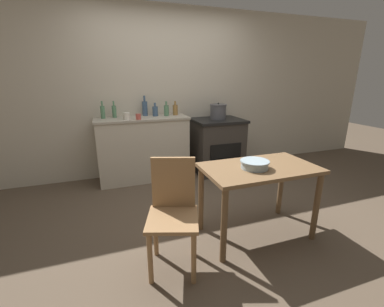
{
  "coord_description": "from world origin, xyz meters",
  "views": [
    {
      "loc": [
        -1.01,
        -2.48,
        1.55
      ],
      "look_at": [
        0.0,
        0.38,
        0.62
      ],
      "focal_mm": 24.0,
      "sensor_mm": 36.0,
      "label": 1
    }
  ],
  "objects_px": {
    "work_table": "(259,178)",
    "mixing_bowl_large": "(255,164)",
    "bottle_center_right": "(103,112)",
    "stock_pot": "(218,112)",
    "cup_right": "(138,117)",
    "chair": "(173,211)",
    "bottle_mid_left": "(114,111)",
    "flour_sack": "(227,171)",
    "stove": "(217,145)",
    "bottle_left": "(166,110)",
    "bottle_center_left": "(175,110)",
    "bottle_center": "(155,111)",
    "cup_mid_right": "(127,116)",
    "bottle_far_left": "(145,108)"
  },
  "relations": [
    {
      "from": "bottle_center",
      "to": "bottle_center_right",
      "type": "height_order",
      "value": "bottle_center_right"
    },
    {
      "from": "flour_sack",
      "to": "mixing_bowl_large",
      "type": "relative_size",
      "value": 1.18
    },
    {
      "from": "mixing_bowl_large",
      "to": "work_table",
      "type": "bearing_deg",
      "value": 17.5
    },
    {
      "from": "cup_right",
      "to": "chair",
      "type": "bearing_deg",
      "value": -90.33
    },
    {
      "from": "bottle_center_right",
      "to": "bottle_center_left",
      "type": "bearing_deg",
      "value": -0.45
    },
    {
      "from": "mixing_bowl_large",
      "to": "bottle_mid_left",
      "type": "height_order",
      "value": "bottle_mid_left"
    },
    {
      "from": "work_table",
      "to": "flour_sack",
      "type": "distance_m",
      "value": 1.46
    },
    {
      "from": "mixing_bowl_large",
      "to": "bottle_far_left",
      "type": "bearing_deg",
      "value": 107.87
    },
    {
      "from": "mixing_bowl_large",
      "to": "bottle_mid_left",
      "type": "distance_m",
      "value": 2.29
    },
    {
      "from": "flour_sack",
      "to": "cup_mid_right",
      "type": "distance_m",
      "value": 1.68
    },
    {
      "from": "chair",
      "to": "mixing_bowl_large",
      "type": "relative_size",
      "value": 3.43
    },
    {
      "from": "mixing_bowl_large",
      "to": "stove",
      "type": "bearing_deg",
      "value": 75.43
    },
    {
      "from": "cup_mid_right",
      "to": "bottle_mid_left",
      "type": "bearing_deg",
      "value": 121.26
    },
    {
      "from": "stock_pot",
      "to": "cup_right",
      "type": "bearing_deg",
      "value": -174.09
    },
    {
      "from": "work_table",
      "to": "bottle_center_left",
      "type": "xyz_separation_m",
      "value": [
        -0.27,
        1.92,
        0.43
      ]
    },
    {
      "from": "stove",
      "to": "bottle_left",
      "type": "bearing_deg",
      "value": 173.14
    },
    {
      "from": "bottle_center_right",
      "to": "chair",
      "type": "bearing_deg",
      "value": -77.66
    },
    {
      "from": "chair",
      "to": "stock_pot",
      "type": "height_order",
      "value": "stock_pot"
    },
    {
      "from": "stock_pot",
      "to": "bottle_far_left",
      "type": "bearing_deg",
      "value": 170.28
    },
    {
      "from": "bottle_far_left",
      "to": "bottle_center_left",
      "type": "distance_m",
      "value": 0.46
    },
    {
      "from": "work_table",
      "to": "mixing_bowl_large",
      "type": "relative_size",
      "value": 4.03
    },
    {
      "from": "bottle_left",
      "to": "bottle_center_right",
      "type": "bearing_deg",
      "value": 176.95
    },
    {
      "from": "bottle_center",
      "to": "bottle_center_right",
      "type": "distance_m",
      "value": 0.75
    },
    {
      "from": "chair",
      "to": "stock_pot",
      "type": "xyz_separation_m",
      "value": [
        1.29,
        1.94,
        0.5
      ]
    },
    {
      "from": "bottle_center",
      "to": "cup_right",
      "type": "height_order",
      "value": "bottle_center"
    },
    {
      "from": "flour_sack",
      "to": "bottle_center",
      "type": "relative_size",
      "value": 1.58
    },
    {
      "from": "bottle_mid_left",
      "to": "cup_right",
      "type": "distance_m",
      "value": 0.42
    },
    {
      "from": "work_table",
      "to": "cup_mid_right",
      "type": "bearing_deg",
      "value": 121.01
    },
    {
      "from": "chair",
      "to": "bottle_mid_left",
      "type": "relative_size",
      "value": 3.81
    },
    {
      "from": "stove",
      "to": "work_table",
      "type": "distance_m",
      "value": 1.83
    },
    {
      "from": "mixing_bowl_large",
      "to": "bottle_mid_left",
      "type": "bearing_deg",
      "value": 119.12
    },
    {
      "from": "bottle_center_left",
      "to": "bottle_center",
      "type": "xyz_separation_m",
      "value": [
        -0.32,
        -0.0,
        -0.01
      ]
    },
    {
      "from": "stove",
      "to": "chair",
      "type": "bearing_deg",
      "value": -123.83
    },
    {
      "from": "bottle_far_left",
      "to": "bottle_center_right",
      "type": "bearing_deg",
      "value": -173.27
    },
    {
      "from": "chair",
      "to": "bottle_center_left",
      "type": "bearing_deg",
      "value": 92.3
    },
    {
      "from": "mixing_bowl_large",
      "to": "cup_right",
      "type": "bearing_deg",
      "value": 115.28
    },
    {
      "from": "work_table",
      "to": "bottle_center_left",
      "type": "relative_size",
      "value": 5.05
    },
    {
      "from": "bottle_far_left",
      "to": "bottle_center_left",
      "type": "bearing_deg",
      "value": -10.0
    },
    {
      "from": "bottle_left",
      "to": "work_table",
      "type": "bearing_deg",
      "value": -77.35
    },
    {
      "from": "work_table",
      "to": "bottle_center_right",
      "type": "height_order",
      "value": "bottle_center_right"
    },
    {
      "from": "bottle_left",
      "to": "bottle_far_left",
      "type": "bearing_deg",
      "value": 158.43
    },
    {
      "from": "bottle_mid_left",
      "to": "cup_mid_right",
      "type": "height_order",
      "value": "bottle_mid_left"
    },
    {
      "from": "chair",
      "to": "bottle_center_right",
      "type": "distance_m",
      "value": 2.18
    },
    {
      "from": "bottle_center_right",
      "to": "bottle_center",
      "type": "bearing_deg",
      "value": -0.99
    },
    {
      "from": "work_table",
      "to": "flour_sack",
      "type": "xyz_separation_m",
      "value": [
        0.37,
        1.33,
        -0.45
      ]
    },
    {
      "from": "cup_right",
      "to": "bottle_center_right",
      "type": "bearing_deg",
      "value": 151.01
    },
    {
      "from": "stock_pot",
      "to": "mixing_bowl_large",
      "type": "distance_m",
      "value": 1.91
    },
    {
      "from": "flour_sack",
      "to": "cup_right",
      "type": "xyz_separation_m",
      "value": [
        -1.24,
        0.34,
        0.84
      ]
    },
    {
      "from": "chair",
      "to": "bottle_far_left",
      "type": "relative_size",
      "value": 3.04
    },
    {
      "from": "stove",
      "to": "bottle_mid_left",
      "type": "relative_size",
      "value": 3.66
    }
  ]
}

